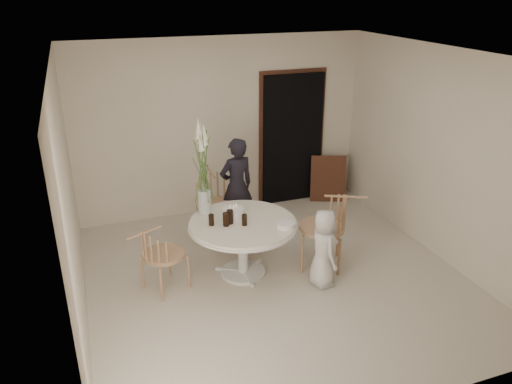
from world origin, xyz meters
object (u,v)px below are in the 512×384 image
object	(u,v)px
chair_left	(155,251)
chair_right	(333,220)
birthday_cake	(234,213)
flower_vase	(203,170)
boy	(323,248)
chair_far	(213,195)
girl	(237,186)
table	(243,230)

from	to	relation	value
chair_left	chair_right	bearing A→B (deg)	-118.72
birthday_cake	flower_vase	world-z (taller)	flower_vase
flower_vase	boy	bearing A→B (deg)	-38.60
chair_far	girl	bearing A→B (deg)	-3.09
chair_left	flower_vase	size ratio (longest dim) A/B	0.70
chair_far	flower_vase	distance (m)	1.07
boy	girl	bearing A→B (deg)	19.68
chair_right	girl	size ratio (longest dim) A/B	0.70
birthday_cake	chair_left	bearing A→B (deg)	-170.17
table	girl	bearing A→B (deg)	75.85
chair_far	flower_vase	xyz separation A→B (m)	(-0.31, -0.75, 0.69)
table	boy	distance (m)	1.00
girl	birthday_cake	distance (m)	1.07
girl	boy	bearing A→B (deg)	97.20
girl	chair_right	bearing A→B (deg)	112.00
girl	boy	size ratio (longest dim) A/B	1.45
chair_far	birthday_cake	xyz separation A→B (m)	(-0.01, -1.02, 0.18)
chair_left	birthday_cake	world-z (taller)	birthday_cake
chair_far	girl	size ratio (longest dim) A/B	0.67
table	girl	distance (m)	1.18
chair_far	chair_left	distance (m)	1.58
chair_right	flower_vase	xyz separation A→B (m)	(-1.50, 0.60, 0.66)
flower_vase	girl	bearing A→B (deg)	48.40
chair_far	chair_left	world-z (taller)	chair_far
chair_right	flower_vase	distance (m)	1.74
girl	chair_far	bearing A→B (deg)	-13.26
table	chair_right	world-z (taller)	chair_right
boy	table	bearing A→B (deg)	58.55
chair_far	flower_vase	size ratio (longest dim) A/B	0.78
birthday_cake	chair_right	bearing A→B (deg)	-15.32
boy	chair_left	bearing A→B (deg)	77.04
chair_left	flower_vase	distance (m)	1.13
boy	birthday_cake	xyz separation A→B (m)	(-0.89, 0.68, 0.30)
chair_right	girl	world-z (taller)	girl
girl	flower_vase	xyz separation A→B (m)	(-0.65, -0.74, 0.59)
table	flower_vase	distance (m)	0.88
chair_far	boy	distance (m)	1.92
chair_left	flower_vase	bearing A→B (deg)	-83.05
flower_vase	chair_left	bearing A→B (deg)	-148.30
chair_far	flower_vase	world-z (taller)	flower_vase
chair_right	girl	bearing A→B (deg)	-121.17
birthday_cake	flower_vase	distance (m)	0.65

